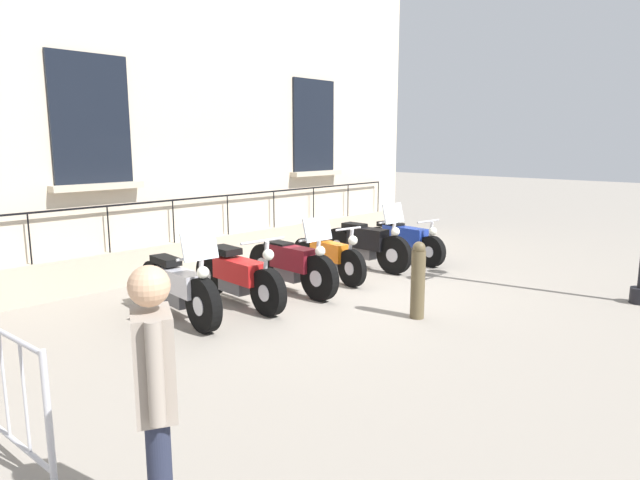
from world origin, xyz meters
TOP-DOWN VIEW (x-y plane):
  - ground_plane at (0.00, 0.00)m, footprint 60.00×60.00m
  - building_facade at (-2.90, -0.00)m, footprint 0.82×11.64m
  - motorcycle_silver at (-0.27, -2.59)m, footprint 2.11×0.61m
  - motorcycle_red at (-0.22, -1.59)m, footprint 2.16×0.74m
  - motorcycle_maroon at (-0.11, -0.58)m, footprint 2.03×0.64m
  - motorcycle_orange at (-0.28, 0.48)m, footprint 1.99×0.64m
  - motorcycle_black at (-0.29, 1.60)m, footprint 2.06×0.67m
  - motorcycle_blue at (-0.17, 2.67)m, footprint 2.09×0.68m
  - bollard at (2.11, -0.31)m, footprint 0.20×0.20m
  - pedestrian_standing at (3.41, -5.10)m, footprint 0.48×0.36m

SIDE VIEW (x-z plane):
  - ground_plane at x=0.00m, z-range 0.00..0.00m
  - motorcycle_orange at x=-0.28m, z-range -0.09..0.91m
  - motorcycle_blue at x=-0.17m, z-range -0.04..0.87m
  - motorcycle_red at x=-0.22m, z-range -0.11..0.96m
  - motorcycle_silver at x=-0.27m, z-range -0.21..1.09m
  - motorcycle_maroon at x=-0.11m, z-range -0.19..1.09m
  - motorcycle_black at x=-0.29m, z-range -0.19..1.12m
  - bollard at x=2.11m, z-range 0.00..1.08m
  - pedestrian_standing at x=3.41m, z-range 0.12..1.87m
  - building_facade at x=-2.90m, z-range -0.10..7.90m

